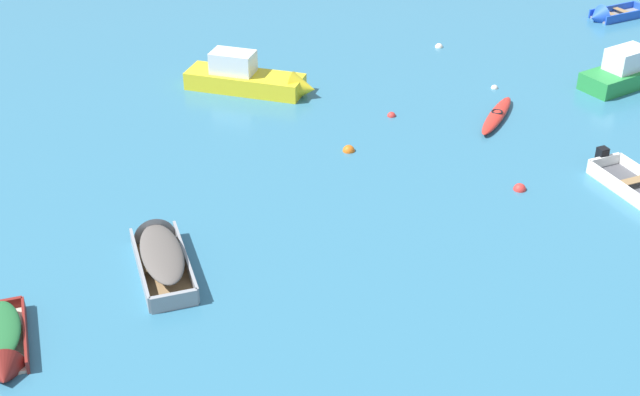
% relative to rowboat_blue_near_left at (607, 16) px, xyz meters
% --- Properties ---
extents(rowboat_blue_near_left, '(3.69, 1.95, 1.15)m').
position_rel_rowboat_blue_near_left_xyz_m(rowboat_blue_near_left, '(0.00, 0.00, 0.00)').
color(rowboat_blue_near_left, gray).
rests_on(rowboat_blue_near_left, ground_plane).
extents(rowboat_maroon_cluster_inner, '(1.39, 3.28, 1.08)m').
position_rel_rowboat_blue_near_left_xyz_m(rowboat_maroon_cluster_inner, '(-28.43, -18.91, 0.10)').
color(rowboat_maroon_cluster_inner, beige).
rests_on(rowboat_maroon_cluster_inner, ground_plane).
extents(rowboat_grey_near_right, '(1.65, 4.28, 1.27)m').
position_rel_rowboat_blue_near_left_xyz_m(rowboat_grey_near_right, '(-24.15, -15.60, 0.19)').
color(rowboat_grey_near_right, '#99754C').
rests_on(rowboat_grey_near_right, ground_plane).
extents(motor_launch_green_cluster_outer, '(5.70, 3.08, 1.90)m').
position_rel_rowboat_blue_near_left_xyz_m(motor_launch_green_cluster_outer, '(-2.91, -7.30, 0.35)').
color(motor_launch_green_cluster_outer, '#288C3D').
rests_on(motor_launch_green_cluster_outer, ground_plane).
extents(motor_launch_yellow_back_row_left, '(5.47, 4.09, 1.87)m').
position_rel_rowboat_blue_near_left_xyz_m(motor_launch_yellow_back_row_left, '(-19.14, -4.20, 0.35)').
color(motor_launch_yellow_back_row_left, yellow).
rests_on(motor_launch_yellow_back_row_left, ground_plane).
extents(kayak_red_far_right, '(2.84, 3.24, 0.35)m').
position_rel_rowboat_blue_near_left_xyz_m(kayak_red_far_right, '(-10.38, -9.30, -0.03)').
color(kayak_red_far_right, red).
rests_on(kayak_red_far_right, ground_plane).
extents(mooring_buoy_central, '(0.34, 0.34, 0.34)m').
position_rel_rowboat_blue_near_left_xyz_m(mooring_buoy_central, '(-14.29, -7.99, -0.20)').
color(mooring_buoy_central, red).
rests_on(mooring_buoy_central, ground_plane).
extents(mooring_buoy_near_foreground, '(0.29, 0.29, 0.29)m').
position_rel_rowboat_blue_near_left_xyz_m(mooring_buoy_near_foreground, '(-9.18, -6.51, -0.20)').
color(mooring_buoy_near_foreground, silver).
rests_on(mooring_buoy_near_foreground, ground_plane).
extents(mooring_buoy_trailing, '(0.37, 0.37, 0.37)m').
position_rel_rowboat_blue_near_left_xyz_m(mooring_buoy_trailing, '(-9.71, -1.45, -0.20)').
color(mooring_buoy_trailing, silver).
rests_on(mooring_buoy_trailing, ground_plane).
extents(mooring_buoy_between_boats_right, '(0.45, 0.45, 0.45)m').
position_rel_rowboat_blue_near_left_xyz_m(mooring_buoy_between_boats_right, '(-16.77, -10.39, -0.20)').
color(mooring_buoy_between_boats_right, orange).
rests_on(mooring_buoy_between_boats_right, ground_plane).
extents(mooring_buoy_far_field, '(0.44, 0.44, 0.44)m').
position_rel_rowboat_blue_near_left_xyz_m(mooring_buoy_far_field, '(-11.93, -14.54, -0.20)').
color(mooring_buoy_far_field, red).
rests_on(mooring_buoy_far_field, ground_plane).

